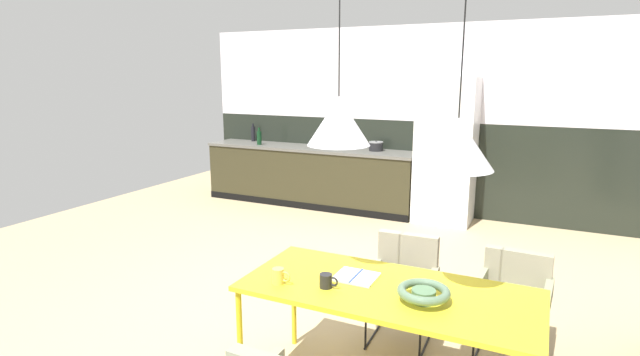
{
  "coord_description": "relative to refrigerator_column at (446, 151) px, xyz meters",
  "views": [
    {
      "loc": [
        1.8,
        -3.42,
        1.98
      ],
      "look_at": [
        -0.23,
        0.81,
        0.99
      ],
      "focal_mm": 27.35,
      "sensor_mm": 36.0,
      "label": 1
    }
  ],
  "objects": [
    {
      "name": "ground_plane",
      "position": [
        -0.53,
        -3.15,
        -0.98
      ],
      "size": [
        9.28,
        9.28,
        0.0
      ],
      "primitive_type": "plane",
      "color": "tan"
    },
    {
      "name": "back_wall_splashback_dark",
      "position": [
        -0.53,
        0.36,
        -0.31
      ],
      "size": [
        6.68,
        0.12,
        1.33
      ],
      "primitive_type": "cube",
      "color": "black",
      "rests_on": "ground"
    },
    {
      "name": "back_wall_panel_upper",
      "position": [
        -0.53,
        0.36,
        1.02
      ],
      "size": [
        6.68,
        0.12,
        1.33
      ],
      "primitive_type": "cube",
      "color": "silver",
      "rests_on": "back_wall_splashback_dark"
    },
    {
      "name": "kitchen_counter",
      "position": [
        -2.06,
        -0.0,
        -0.53
      ],
      "size": [
        3.36,
        0.63,
        0.9
      ],
      "color": "#322E1C",
      "rests_on": "ground"
    },
    {
      "name": "refrigerator_column",
      "position": [
        0.0,
        0.0,
        0.0
      ],
      "size": [
        0.75,
        0.6,
        1.95
      ],
      "primitive_type": "cube",
      "color": "silver",
      "rests_on": "ground"
    },
    {
      "name": "dining_table",
      "position": [
        0.48,
        -3.99,
        -0.27
      ],
      "size": [
        1.73,
        0.77,
        0.75
      ],
      "color": "gold",
      "rests_on": "ground"
    },
    {
      "name": "armchair_head_of_table",
      "position": [
        0.36,
        -3.22,
        -0.47
      ],
      "size": [
        0.5,
        0.48,
        0.8
      ],
      "rotation": [
        0.0,
        0.0,
        3.17
      ],
      "color": "gray",
      "rests_on": "ground"
    },
    {
      "name": "armchair_corner_seat",
      "position": [
        1.12,
        -3.1,
        -0.48
      ],
      "size": [
        0.51,
        0.5,
        0.75
      ],
      "rotation": [
        0.0,
        0.0,
        3.08
      ],
      "color": "gray",
      "rests_on": "ground"
    },
    {
      "name": "fruit_bowl",
      "position": [
        0.7,
        -4.07,
        -0.17
      ],
      "size": [
        0.29,
        0.29,
        0.08
      ],
      "color": "#4C704C",
      "rests_on": "dining_table"
    },
    {
      "name": "open_book",
      "position": [
        0.25,
        -3.93,
        -0.22
      ],
      "size": [
        0.25,
        0.23,
        0.02
      ],
      "color": "white",
      "rests_on": "dining_table"
    },
    {
      "name": "mug_wide_latte",
      "position": [
        -0.14,
        -4.22,
        -0.18
      ],
      "size": [
        0.12,
        0.07,
        0.1
      ],
      "color": "gold",
      "rests_on": "dining_table"
    },
    {
      "name": "mug_short_terracotta",
      "position": [
        0.14,
        -4.14,
        -0.18
      ],
      "size": [
        0.12,
        0.08,
        0.08
      ],
      "color": "black",
      "rests_on": "dining_table"
    },
    {
      "name": "cooking_pot",
      "position": [
        -1.02,
        0.09,
        -0.01
      ],
      "size": [
        0.21,
        0.21,
        0.16
      ],
      "color": "black",
      "rests_on": "kitchen_counter"
    },
    {
      "name": "bottle_spice_small",
      "position": [
        -3.2,
        0.2,
        0.05
      ],
      "size": [
        0.07,
        0.07,
        0.29
      ],
      "color": "black",
      "rests_on": "kitchen_counter"
    },
    {
      "name": "bottle_wine_green",
      "position": [
        -2.89,
        -0.11,
        0.03
      ],
      "size": [
        0.07,
        0.07,
        0.27
      ],
      "color": "#0F3319",
      "rests_on": "kitchen_counter"
    },
    {
      "name": "pendant_lamp_over_table_near",
      "position": [
        0.13,
        -3.95,
        0.74
      ],
      "size": [
        0.38,
        0.38,
        1.04
      ],
      "color": "black"
    },
    {
      "name": "pendant_lamp_over_table_far",
      "position": [
        0.82,
        -3.97,
        0.65
      ],
      "size": [
        0.39,
        0.39,
        1.12
      ],
      "color": "black"
    }
  ]
}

